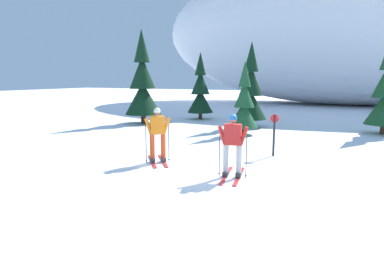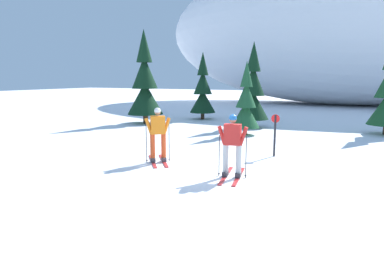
% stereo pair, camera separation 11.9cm
% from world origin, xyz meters
% --- Properties ---
extents(ground_plane, '(120.00, 120.00, 0.00)m').
position_xyz_m(ground_plane, '(0.00, 0.00, 0.00)').
color(ground_plane, white).
extents(skier_orange_jacket, '(1.39, 1.59, 1.72)m').
position_xyz_m(skier_orange_jacket, '(-2.05, 0.31, 0.90)').
color(skier_orange_jacket, red).
rests_on(skier_orange_jacket, ground).
extents(skier_red_jacket, '(0.82, 1.82, 1.69)m').
position_xyz_m(skier_red_jacket, '(0.59, -0.23, 0.88)').
color(skier_red_jacket, red).
rests_on(skier_red_jacket, ground).
extents(pine_tree_far_left, '(2.05, 2.05, 5.30)m').
position_xyz_m(pine_tree_far_left, '(-7.66, 7.90, 2.22)').
color(pine_tree_far_left, '#47301E').
rests_on(pine_tree_far_left, ground).
extents(pine_tree_center_left, '(1.63, 1.63, 4.21)m').
position_xyz_m(pine_tree_center_left, '(-5.55, 11.23, 1.76)').
color(pine_tree_center_left, '#47301E').
rests_on(pine_tree_center_left, ground).
extents(pine_tree_center, '(1.73, 1.73, 4.47)m').
position_xyz_m(pine_tree_center, '(-1.65, 9.03, 1.87)').
color(pine_tree_center, '#47301E').
rests_on(pine_tree_center, ground).
extents(pine_tree_center_right, '(1.30, 1.30, 3.37)m').
position_xyz_m(pine_tree_center_right, '(-1.24, 6.61, 1.41)').
color(pine_tree_center_right, '#47301E').
rests_on(pine_tree_center_right, ground).
extents(snow_ridge_background, '(36.43, 18.20, 14.55)m').
position_xyz_m(snow_ridge_background, '(2.13, 27.89, 7.27)').
color(snow_ridge_background, white).
rests_on(snow_ridge_background, ground).
extents(trail_marker_post, '(0.28, 0.07, 1.42)m').
position_xyz_m(trail_marker_post, '(1.01, 2.75, 0.81)').
color(trail_marker_post, black).
rests_on(trail_marker_post, ground).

